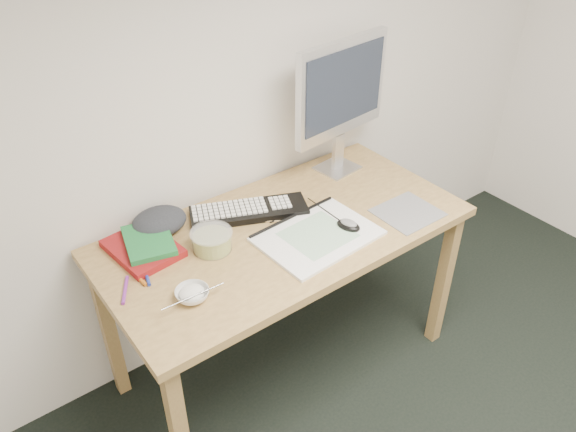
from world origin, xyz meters
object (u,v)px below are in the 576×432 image
desk (285,245)px  keyboard (249,211)px  rice_bowl (192,294)px  sketchpad (318,236)px  monitor (341,92)px

desk → keyboard: (-0.06, 0.16, 0.10)m
desk → rice_bowl: rice_bowl is taller
desk → rice_bowl: (-0.47, -0.13, 0.10)m
sketchpad → monitor: (0.39, 0.34, 0.36)m
desk → monitor: 0.67m
keyboard → desk: bearing=-47.5°
keyboard → monitor: (0.51, 0.06, 0.35)m
sketchpad → keyboard: 0.30m
sketchpad → desk: bearing=114.5°
rice_bowl → monitor: bearing=21.0°
desk → sketchpad: (0.06, -0.12, 0.09)m
sketchpad → rice_bowl: size_ratio=3.88×
monitor → rice_bowl: (-0.92, -0.35, -0.34)m
sketchpad → keyboard: keyboard is taller
sketchpad → monitor: monitor is taller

